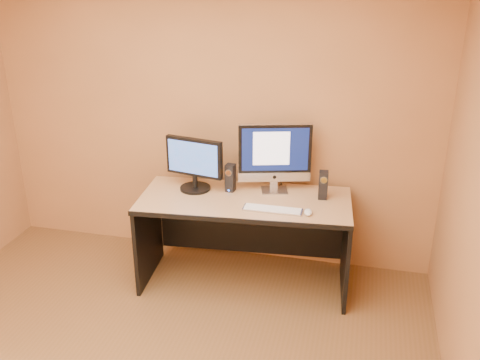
# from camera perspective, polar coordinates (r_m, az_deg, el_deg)

# --- Properties ---
(walls) EXTENTS (4.00, 4.00, 2.60)m
(walls) POSITION_cam_1_polar(r_m,az_deg,el_deg) (3.01, -14.06, -3.88)
(walls) COLOR #A87143
(walls) RESTS_ON ground
(desk) EXTENTS (1.78, 0.89, 0.80)m
(desk) POSITION_cam_1_polar(r_m,az_deg,el_deg) (4.54, 0.48, -6.60)
(desk) COLOR tan
(desk) RESTS_ON ground
(imac) EXTENTS (0.65, 0.38, 0.59)m
(imac) POSITION_cam_1_polar(r_m,az_deg,el_deg) (4.41, 3.76, 2.37)
(imac) COLOR #B4B4B8
(imac) RESTS_ON desk
(second_monitor) EXTENTS (0.56, 0.35, 0.45)m
(second_monitor) POSITION_cam_1_polar(r_m,az_deg,el_deg) (4.47, -4.88, 1.67)
(second_monitor) COLOR black
(second_monitor) RESTS_ON desk
(speaker_left) EXTENTS (0.08, 0.09, 0.24)m
(speaker_left) POSITION_cam_1_polar(r_m,az_deg,el_deg) (4.47, -1.04, 0.24)
(speaker_left) COLOR black
(speaker_left) RESTS_ON desk
(speaker_right) EXTENTS (0.08, 0.08, 0.24)m
(speaker_right) POSITION_cam_1_polar(r_m,az_deg,el_deg) (4.38, 8.87, -0.53)
(speaker_right) COLOR black
(speaker_right) RESTS_ON desk
(keyboard) EXTENTS (0.46, 0.13, 0.02)m
(keyboard) POSITION_cam_1_polar(r_m,az_deg,el_deg) (4.16, 3.49, -3.15)
(keyboard) COLOR #B3B4B8
(keyboard) RESTS_ON desk
(mouse) EXTENTS (0.08, 0.12, 0.04)m
(mouse) POSITION_cam_1_polar(r_m,az_deg,el_deg) (4.13, 7.28, -3.41)
(mouse) COLOR silver
(mouse) RESTS_ON desk
(cable_a) EXTENTS (0.08, 0.23, 0.01)m
(cable_a) POSITION_cam_1_polar(r_m,az_deg,el_deg) (4.60, 4.54, -0.70)
(cable_a) COLOR black
(cable_a) RESTS_ON desk
(cable_b) EXTENTS (0.07, 0.19, 0.01)m
(cable_b) POSITION_cam_1_polar(r_m,az_deg,el_deg) (4.57, 3.88, -0.82)
(cable_b) COLOR black
(cable_b) RESTS_ON desk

